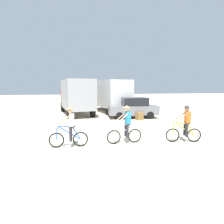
{
  "coord_description": "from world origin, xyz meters",
  "views": [
    {
      "loc": [
        -2.75,
        -7.61,
        2.68
      ],
      "look_at": [
        0.0,
        3.86,
        1.1
      ],
      "focal_mm": 30.07,
      "sensor_mm": 36.0,
      "label": 1
    }
  ],
  "objects_px": {
    "cyclist_near_camera": "(185,125)",
    "supply_crate": "(139,116)",
    "box_truck_grey_hauler": "(76,95)",
    "cyclist_orange_shirt": "(70,129)",
    "box_truck_white_box": "(109,94)",
    "cyclist_cowboy_hat": "(126,126)",
    "sedan_parked": "(133,108)"
  },
  "relations": [
    {
      "from": "cyclist_near_camera",
      "to": "supply_crate",
      "type": "height_order",
      "value": "cyclist_near_camera"
    },
    {
      "from": "box_truck_grey_hauler",
      "to": "cyclist_orange_shirt",
      "type": "bearing_deg",
      "value": -94.41
    },
    {
      "from": "cyclist_near_camera",
      "to": "cyclist_orange_shirt",
      "type": "bearing_deg",
      "value": 174.58
    },
    {
      "from": "box_truck_white_box",
      "to": "cyclist_near_camera",
      "type": "relative_size",
      "value": 3.88
    },
    {
      "from": "cyclist_orange_shirt",
      "to": "cyclist_near_camera",
      "type": "relative_size",
      "value": 1.0
    },
    {
      "from": "box_truck_white_box",
      "to": "cyclist_near_camera",
      "type": "distance_m",
      "value": 11.95
    },
    {
      "from": "cyclist_cowboy_hat",
      "to": "cyclist_near_camera",
      "type": "relative_size",
      "value": 1.0
    },
    {
      "from": "cyclist_orange_shirt",
      "to": "cyclist_cowboy_hat",
      "type": "relative_size",
      "value": 1.0
    },
    {
      "from": "box_truck_grey_hauler",
      "to": "sedan_parked",
      "type": "height_order",
      "value": "box_truck_grey_hauler"
    },
    {
      "from": "supply_crate",
      "to": "box_truck_white_box",
      "type": "bearing_deg",
      "value": 103.17
    },
    {
      "from": "box_truck_white_box",
      "to": "cyclist_orange_shirt",
      "type": "bearing_deg",
      "value": -110.97
    },
    {
      "from": "sedan_parked",
      "to": "supply_crate",
      "type": "xyz_separation_m",
      "value": [
        0.12,
        -1.14,
        -0.57
      ]
    },
    {
      "from": "cyclist_near_camera",
      "to": "box_truck_white_box",
      "type": "bearing_deg",
      "value": 95.36
    },
    {
      "from": "sedan_parked",
      "to": "cyclist_near_camera",
      "type": "distance_m",
      "value": 7.47
    },
    {
      "from": "box_truck_grey_hauler",
      "to": "cyclist_near_camera",
      "type": "bearing_deg",
      "value": -66.54
    },
    {
      "from": "cyclist_orange_shirt",
      "to": "cyclist_near_camera",
      "type": "bearing_deg",
      "value": -5.42
    },
    {
      "from": "cyclist_cowboy_hat",
      "to": "supply_crate",
      "type": "relative_size",
      "value": 2.89
    },
    {
      "from": "box_truck_white_box",
      "to": "cyclist_near_camera",
      "type": "height_order",
      "value": "box_truck_white_box"
    },
    {
      "from": "box_truck_grey_hauler",
      "to": "sedan_parked",
      "type": "distance_m",
      "value": 5.84
    },
    {
      "from": "supply_crate",
      "to": "box_truck_grey_hauler",
      "type": "bearing_deg",
      "value": 137.61
    },
    {
      "from": "box_truck_grey_hauler",
      "to": "supply_crate",
      "type": "height_order",
      "value": "box_truck_grey_hauler"
    },
    {
      "from": "cyclist_cowboy_hat",
      "to": "supply_crate",
      "type": "xyz_separation_m",
      "value": [
        3.04,
        5.85,
        -0.53
      ]
    },
    {
      "from": "box_truck_white_box",
      "to": "supply_crate",
      "type": "bearing_deg",
      "value": -76.83
    },
    {
      "from": "supply_crate",
      "to": "sedan_parked",
      "type": "bearing_deg",
      "value": 96.24
    },
    {
      "from": "box_truck_grey_hauler",
      "to": "cyclist_near_camera",
      "type": "height_order",
      "value": "box_truck_grey_hauler"
    },
    {
      "from": "cyclist_cowboy_hat",
      "to": "cyclist_orange_shirt",
      "type": "bearing_deg",
      "value": 179.2
    },
    {
      "from": "sedan_parked",
      "to": "box_truck_white_box",
      "type": "bearing_deg",
      "value": 104.92
    },
    {
      "from": "cyclist_near_camera",
      "to": "sedan_parked",
      "type": "bearing_deg",
      "value": 89.56
    },
    {
      "from": "box_truck_grey_hauler",
      "to": "box_truck_white_box",
      "type": "height_order",
      "value": "same"
    },
    {
      "from": "box_truck_grey_hauler",
      "to": "cyclist_cowboy_hat",
      "type": "relative_size",
      "value": 3.84
    },
    {
      "from": "box_truck_grey_hauler",
      "to": "box_truck_white_box",
      "type": "bearing_deg",
      "value": 17.2
    },
    {
      "from": "cyclist_orange_shirt",
      "to": "supply_crate",
      "type": "distance_m",
      "value": 8.11
    }
  ]
}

